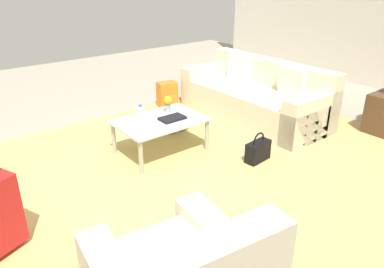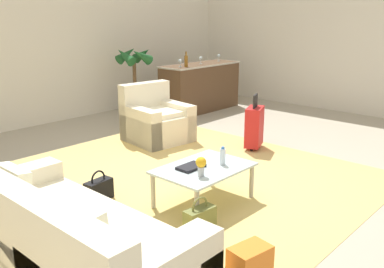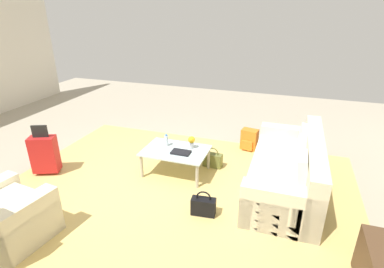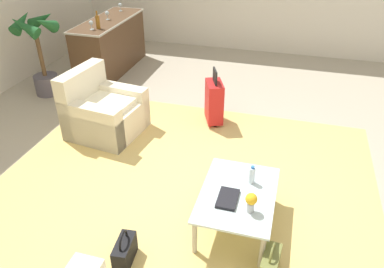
{
  "view_description": "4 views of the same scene",
  "coord_description": "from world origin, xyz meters",
  "px_view_note": "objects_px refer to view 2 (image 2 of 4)",
  "views": [
    {
      "loc": [
        1.85,
        2.96,
        2.06
      ],
      "look_at": [
        -0.11,
        0.48,
        0.65
      ],
      "focal_mm": 35.0,
      "sensor_mm": 36.0,
      "label": 1
    },
    {
      "loc": [
        -3.71,
        -3.32,
        2.02
      ],
      "look_at": [
        -0.13,
        -0.08,
        0.65
      ],
      "focal_mm": 40.0,
      "sensor_mm": 36.0,
      "label": 2
    },
    {
      "loc": [
        -2.05,
        3.52,
        2.53
      ],
      "look_at": [
        -0.84,
        -0.03,
        0.94
      ],
      "focal_mm": 28.0,
      "sensor_mm": 36.0,
      "label": 3
    },
    {
      "loc": [
        -3.22,
        -0.83,
        2.84
      ],
      "look_at": [
        -0.47,
        -0.05,
        1.07
      ],
      "focal_mm": 35.0,
      "sensor_mm": 36.0,
      "label": 4
    }
  ],
  "objects_px": {
    "coffee_table_book": "(191,167)",
    "potted_palm": "(135,78)",
    "couch": "(63,245)",
    "wine_glass_leftmost": "(180,61)",
    "wine_glass_right_of_centre": "(219,56)",
    "handbag_olive": "(200,219)",
    "armchair": "(155,122)",
    "wine_bottle_amber": "(186,61)",
    "coffee_table": "(204,171)",
    "flower_vase": "(201,165)",
    "suitcase_red": "(254,126)",
    "wine_glass_left_of_centre": "(201,59)",
    "bar_console": "(200,87)",
    "handbag_black": "(99,190)",
    "water_bottle": "(223,156)"
  },
  "relations": [
    {
      "from": "wine_glass_right_of_centre",
      "to": "potted_palm",
      "type": "distance_m",
      "value": 2.06
    },
    {
      "from": "flower_vase",
      "to": "wine_glass_right_of_centre",
      "type": "xyz_separation_m",
      "value": [
        4.38,
        3.29,
        0.56
      ]
    },
    {
      "from": "coffee_table_book",
      "to": "potted_palm",
      "type": "bearing_deg",
      "value": 57.19
    },
    {
      "from": "bar_console",
      "to": "suitcase_red",
      "type": "bearing_deg",
      "value": -122.01
    },
    {
      "from": "couch",
      "to": "wine_glass_leftmost",
      "type": "distance_m",
      "value": 5.67
    },
    {
      "from": "wine_glass_left_of_centre",
      "to": "potted_palm",
      "type": "relative_size",
      "value": 0.11
    },
    {
      "from": "wine_glass_right_of_centre",
      "to": "armchair",
      "type": "bearing_deg",
      "value": -161.26
    },
    {
      "from": "flower_vase",
      "to": "wine_bottle_amber",
      "type": "relative_size",
      "value": 0.68
    },
    {
      "from": "couch",
      "to": "wine_bottle_amber",
      "type": "bearing_deg",
      "value": 33.1
    },
    {
      "from": "wine_glass_right_of_centre",
      "to": "handbag_black",
      "type": "xyz_separation_m",
      "value": [
        -4.9,
        -2.24,
        -0.97
      ]
    },
    {
      "from": "wine_glass_right_of_centre",
      "to": "handbag_olive",
      "type": "xyz_separation_m",
      "value": [
        -4.68,
        -3.54,
        -0.97
      ]
    },
    {
      "from": "couch",
      "to": "wine_glass_leftmost",
      "type": "relative_size",
      "value": 14.62
    },
    {
      "from": "armchair",
      "to": "handbag_olive",
      "type": "relative_size",
      "value": 2.83
    },
    {
      "from": "wine_glass_left_of_centre",
      "to": "wine_glass_right_of_centre",
      "type": "height_order",
      "value": "same"
    },
    {
      "from": "handbag_olive",
      "to": "flower_vase",
      "type": "bearing_deg",
      "value": 39.53
    },
    {
      "from": "wine_glass_leftmost",
      "to": "handbag_olive",
      "type": "distance_m",
      "value": 4.92
    },
    {
      "from": "couch",
      "to": "handbag_olive",
      "type": "relative_size",
      "value": 6.3
    },
    {
      "from": "water_bottle",
      "to": "coffee_table_book",
      "type": "distance_m",
      "value": 0.38
    },
    {
      "from": "coffee_table_book",
      "to": "wine_glass_left_of_centre",
      "type": "relative_size",
      "value": 1.93
    },
    {
      "from": "couch",
      "to": "wine_glass_left_of_centre",
      "type": "xyz_separation_m",
      "value": [
        5.29,
        3.19,
        0.81
      ]
    },
    {
      "from": "couch",
      "to": "potted_palm",
      "type": "height_order",
      "value": "potted_palm"
    },
    {
      "from": "armchair",
      "to": "bar_console",
      "type": "xyz_separation_m",
      "value": [
        2.19,
        0.93,
        0.21
      ]
    },
    {
      "from": "couch",
      "to": "coffee_table",
      "type": "distance_m",
      "value": 1.8
    },
    {
      "from": "bar_console",
      "to": "wine_glass_right_of_centre",
      "type": "relative_size",
      "value": 12.44
    },
    {
      "from": "flower_vase",
      "to": "handbag_olive",
      "type": "height_order",
      "value": "flower_vase"
    },
    {
      "from": "water_bottle",
      "to": "potted_palm",
      "type": "xyz_separation_m",
      "value": [
        2.0,
        3.8,
        0.26
      ]
    },
    {
      "from": "bar_console",
      "to": "wine_bottle_amber",
      "type": "bearing_deg",
      "value": -167.74
    },
    {
      "from": "potted_palm",
      "to": "coffee_table_book",
      "type": "bearing_deg",
      "value": -122.66
    },
    {
      "from": "coffee_table_book",
      "to": "bar_console",
      "type": "distance_m",
      "value": 4.71
    },
    {
      "from": "armchair",
      "to": "handbag_black",
      "type": "height_order",
      "value": "armchair"
    },
    {
      "from": "water_bottle",
      "to": "handbag_black",
      "type": "relative_size",
      "value": 0.57
    },
    {
      "from": "suitcase_red",
      "to": "handbag_black",
      "type": "height_order",
      "value": "suitcase_red"
    },
    {
      "from": "flower_vase",
      "to": "couch",
      "type": "bearing_deg",
      "value": 178.18
    },
    {
      "from": "potted_palm",
      "to": "armchair",
      "type": "bearing_deg",
      "value": -120.25
    },
    {
      "from": "handbag_black",
      "to": "wine_bottle_amber",
      "type": "bearing_deg",
      "value": 29.54
    },
    {
      "from": "armchair",
      "to": "potted_palm",
      "type": "height_order",
      "value": "potted_palm"
    },
    {
      "from": "couch",
      "to": "flower_vase",
      "type": "distance_m",
      "value": 1.59
    },
    {
      "from": "flower_vase",
      "to": "wine_glass_left_of_centre",
      "type": "distance_m",
      "value": 4.97
    },
    {
      "from": "wine_glass_leftmost",
      "to": "wine_bottle_amber",
      "type": "relative_size",
      "value": 0.51
    },
    {
      "from": "water_bottle",
      "to": "flower_vase",
      "type": "xyz_separation_m",
      "value": [
        -0.42,
        -0.05,
        0.03
      ]
    },
    {
      "from": "coffee_table",
      "to": "water_bottle",
      "type": "bearing_deg",
      "value": -26.57
    },
    {
      "from": "wine_bottle_amber",
      "to": "suitcase_red",
      "type": "xyz_separation_m",
      "value": [
        -0.92,
        -2.27,
        -0.75
      ]
    },
    {
      "from": "suitcase_red",
      "to": "wine_glass_left_of_centre",
      "type": "bearing_deg",
      "value": 57.91
    },
    {
      "from": "suitcase_red",
      "to": "coffee_table",
      "type": "bearing_deg",
      "value": -160.71
    },
    {
      "from": "armchair",
      "to": "wine_glass_leftmost",
      "type": "bearing_deg",
      "value": 30.01
    },
    {
      "from": "wine_glass_right_of_centre",
      "to": "wine_glass_leftmost",
      "type": "bearing_deg",
      "value": -176.46
    },
    {
      "from": "coffee_table",
      "to": "flower_vase",
      "type": "distance_m",
      "value": 0.32
    },
    {
      "from": "coffee_table",
      "to": "handbag_olive",
      "type": "distance_m",
      "value": 0.69
    },
    {
      "from": "coffee_table_book",
      "to": "wine_glass_left_of_centre",
      "type": "bearing_deg",
      "value": 39.61
    },
    {
      "from": "coffee_table",
      "to": "coffee_table_book",
      "type": "height_order",
      "value": "coffee_table_book"
    }
  ]
}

